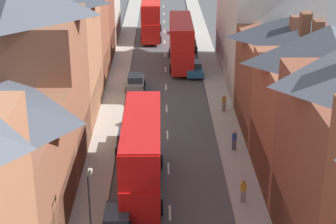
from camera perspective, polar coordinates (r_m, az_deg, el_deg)
name	(u,v)px	position (r m, az deg, el deg)	size (l,w,h in m)	color
pavement_left	(113,100)	(54.16, -5.57, 1.18)	(2.20, 104.00, 0.14)	#A8A399
pavement_right	(219,100)	(54.26, 5.23, 1.23)	(2.20, 104.00, 0.14)	#A8A399
centre_line_dashes	(167,108)	(52.13, -0.14, 0.37)	(0.14, 97.80, 0.01)	silver
terrace_row_left	(34,72)	(43.94, -13.47, 3.93)	(8.00, 79.45, 14.12)	brown
terrace_row_right	(330,105)	(36.88, 16.16, 0.72)	(8.00, 67.51, 14.08)	brown
double_decker_bus_lead	(142,153)	(37.13, -2.68, -4.19)	(2.74, 10.80, 5.30)	red
double_decker_bus_mid_street	(151,17)	(76.94, -1.73, 9.64)	(2.74, 10.80, 5.30)	red
double_decker_bus_far_approaching	(181,42)	(64.21, 1.34, 7.17)	(2.74, 10.80, 5.30)	red
car_near_silver	(186,27)	(79.79, 1.88, 8.64)	(1.90, 4.06, 1.71)	#B7BABF
car_parked_left_a	(118,223)	(33.61, -5.14, -11.13)	(1.90, 4.09, 1.71)	black
car_parked_right_a	(128,139)	(43.94, -4.06, -2.79)	(1.90, 4.11, 1.62)	black
car_mid_black	(194,68)	(61.16, 2.67, 4.46)	(1.90, 4.05, 1.67)	#236093
car_parked_left_b	(189,43)	(71.35, 2.19, 6.99)	(1.90, 4.40, 1.58)	black
car_mid_white	(135,82)	(56.91, -3.33, 3.06)	(1.90, 3.83, 1.58)	gray
pedestrian_mid_right	(243,190)	(36.73, 7.67, -7.83)	(0.36, 0.22, 1.61)	gray
pedestrian_far_left	(234,139)	(43.62, 6.75, -2.77)	(0.36, 0.22, 1.61)	#3D4256
pedestrian_far_right	(224,102)	(51.11, 5.71, 1.04)	(0.36, 0.22, 1.61)	brown
street_lamp	(91,213)	(30.14, -7.88, -10.14)	(0.20, 1.12, 5.50)	black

